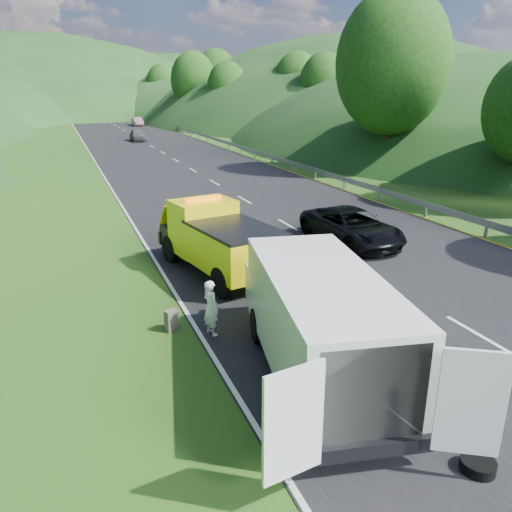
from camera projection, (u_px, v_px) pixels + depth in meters
name	position (u px, v px, depth m)	size (l,w,h in m)	color
ground	(340.00, 321.00, 14.05)	(320.00, 320.00, 0.00)	#38661E
road_surface	(163.00, 153.00, 50.36)	(14.00, 200.00, 0.02)	black
guardrail	(200.00, 139.00, 63.91)	(0.06, 140.00, 1.52)	gray
tree_line_right	(269.00, 132.00, 74.92)	(14.00, 140.00, 14.00)	#2F601C
hills_backdrop	(106.00, 112.00, 135.10)	(201.00, 288.60, 44.00)	#2D5B23
tow_truck	(218.00, 239.00, 17.42)	(3.23, 6.20, 2.54)	black
white_van	(319.00, 318.00, 10.98)	(4.42, 7.59, 2.54)	black
woman	(212.00, 334.00, 13.31)	(0.56, 0.41, 1.52)	white
child	(261.00, 334.00, 13.36)	(0.54, 0.42, 1.11)	tan
worker	(418.00, 423.00, 9.78)	(1.17, 0.68, 1.82)	black
suitcase	(172.00, 320.00, 13.46)	(0.37, 0.20, 0.59)	#645B4B
spare_tire	(477.00, 471.00, 8.57)	(0.60, 0.60, 0.20)	black
passing_suv	(351.00, 243.00, 21.09)	(2.39, 5.17, 1.44)	black
dist_car_a	(138.00, 141.00, 61.31)	(1.69, 4.21, 1.44)	#48484C
dist_car_b	(138.00, 126.00, 85.97)	(1.50, 4.30, 1.42)	#81566A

